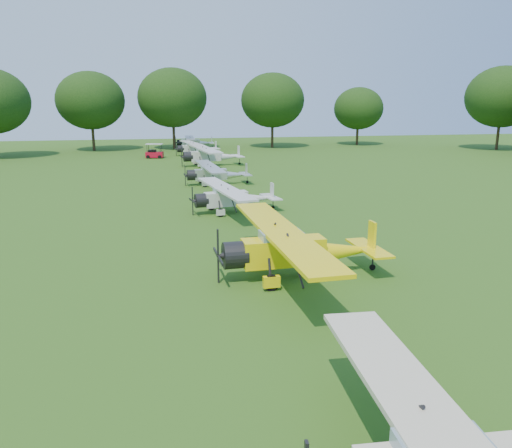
% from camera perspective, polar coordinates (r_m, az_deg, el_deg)
% --- Properties ---
extents(ground, '(160.00, 160.00, 0.00)m').
position_cam_1_polar(ground, '(28.39, 0.06, -1.83)').
color(ground, '#1E5014').
rests_on(ground, ground).
extents(tree_belt, '(137.36, 130.27, 14.52)m').
position_cam_1_polar(tree_belt, '(28.42, 7.30, 14.47)').
color(tree_belt, '#322513').
rests_on(tree_belt, ground).
extents(aircraft_2, '(7.66, 12.18, 2.40)m').
position_cam_1_polar(aircraft_2, '(22.24, 4.56, -2.58)').
color(aircraft_2, yellow).
rests_on(aircraft_2, ground).
extents(aircraft_3, '(6.37, 10.09, 1.98)m').
position_cam_1_polar(aircraft_3, '(35.29, -2.72, 3.21)').
color(aircraft_3, silver).
rests_on(aircraft_3, ground).
extents(aircraft_4, '(6.27, 9.98, 1.96)m').
position_cam_1_polar(aircraft_4, '(47.24, -4.66, 5.89)').
color(aircraft_4, silver).
rests_on(aircraft_4, ground).
extents(aircraft_5, '(7.60, 12.08, 2.37)m').
position_cam_1_polar(aircraft_5, '(61.25, -5.28, 7.94)').
color(aircraft_5, silver).
rests_on(aircraft_5, ground).
extents(aircraft_6, '(6.39, 10.12, 1.99)m').
position_cam_1_polar(aircraft_6, '(73.58, -6.90, 8.71)').
color(aircraft_6, silver).
rests_on(aircraft_6, ground).
extents(aircraft_7, '(6.36, 10.12, 2.00)m').
position_cam_1_polar(aircraft_7, '(84.07, -7.17, 9.35)').
color(aircraft_7, silver).
rests_on(aircraft_7, ground).
extents(golf_cart, '(2.53, 1.83, 1.97)m').
position_cam_1_polar(golf_cart, '(70.74, -11.56, 7.92)').
color(golf_cart, '#B20C23').
rests_on(golf_cart, ground).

